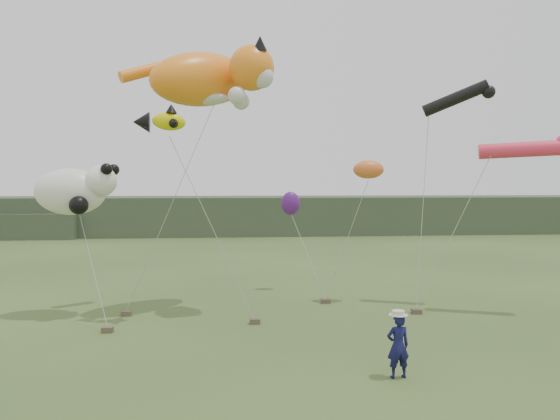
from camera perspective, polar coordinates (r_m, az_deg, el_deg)
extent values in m
plane|color=#385123|center=(17.14, 4.48, -15.38)|extent=(120.00, 120.00, 0.00)
cube|color=#2D3D28|center=(61.21, -2.94, -0.47)|extent=(90.00, 12.00, 4.00)
imported|color=#111342|center=(15.74, 12.23, -13.71)|extent=(0.69, 0.49, 1.78)
cube|color=brown|center=(23.33, -15.77, -10.35)|extent=(0.39, 0.31, 0.20)
cube|color=brown|center=(21.26, -2.64, -11.53)|extent=(0.39, 0.31, 0.20)
cube|color=brown|center=(23.49, 14.07, -10.23)|extent=(0.39, 0.31, 0.20)
cube|color=brown|center=(20.99, -17.59, -11.83)|extent=(0.39, 0.31, 0.20)
cube|color=brown|center=(24.84, 4.78, -9.46)|extent=(0.39, 0.31, 0.20)
ellipsoid|color=orange|center=(23.81, -8.16, 13.36)|extent=(5.48, 4.94, 2.93)
sphere|color=orange|center=(22.88, -2.98, 14.61)|extent=(1.84, 1.84, 1.84)
cone|color=black|center=(22.59, -2.11, 17.03)|extent=(0.57, 0.70, 0.69)
cone|color=black|center=(23.60, -1.76, 16.41)|extent=(0.57, 0.66, 0.65)
sphere|color=silver|center=(22.52, -1.87, 13.75)|extent=(0.92, 0.92, 0.92)
ellipsoid|color=silver|center=(23.36, -7.67, 11.53)|extent=(1.80, 0.90, 0.56)
sphere|color=silver|center=(22.03, -4.53, 11.83)|extent=(0.72, 0.72, 0.72)
sphere|color=silver|center=(23.45, -4.09, 11.27)|extent=(0.72, 0.72, 0.72)
cylinder|color=orange|center=(24.94, -14.38, 13.77)|extent=(1.91, 1.40, 1.11)
ellipsoid|color=#D7D003|center=(21.45, -11.53, 9.04)|extent=(1.33, 0.62, 0.76)
cone|color=black|center=(21.85, -14.30, 8.89)|extent=(0.68, 0.85, 0.81)
cone|color=black|center=(21.50, -11.30, 10.35)|extent=(0.45, 0.45, 0.36)
cone|color=black|center=(20.97, -10.92, 8.94)|extent=(0.48, 0.50, 0.36)
cone|color=black|center=(21.86, -10.70, 8.69)|extent=(0.48, 0.50, 0.36)
cylinder|color=black|center=(25.82, 17.85, 11.03)|extent=(2.89, 1.49, 1.56)
sphere|color=black|center=(25.98, 20.97, 11.45)|extent=(0.58, 0.58, 0.58)
cylinder|color=#EE2D4C|center=(24.58, 23.94, 5.79)|extent=(3.35, 1.81, 0.75)
ellipsoid|color=white|center=(23.54, -21.03, 1.81)|extent=(2.83, 1.88, 1.88)
sphere|color=white|center=(22.93, -18.22, 2.88)|extent=(1.26, 1.26, 1.26)
sphere|color=black|center=(22.46, -17.69, 4.10)|extent=(0.46, 0.46, 0.46)
sphere|color=black|center=(23.31, -16.98, 4.05)|extent=(0.46, 0.46, 0.46)
sphere|color=black|center=(22.61, -20.29, 0.47)|extent=(0.73, 0.73, 0.73)
sphere|color=black|center=(24.08, -22.73, 0.80)|extent=(0.73, 0.73, 0.73)
ellipsoid|color=orange|center=(24.96, 9.23, 4.19)|extent=(1.41, 0.82, 0.82)
ellipsoid|color=#501772|center=(27.47, 1.11, 0.70)|extent=(0.97, 0.64, 1.18)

